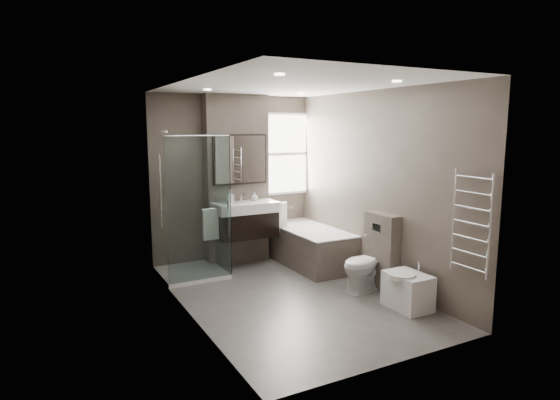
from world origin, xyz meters
TOP-DOWN VIEW (x-y plane):
  - room at (0.00, 0.00)m, footprint 2.70×3.90m
  - vanity_pier at (0.00, 1.77)m, footprint 1.00×0.25m
  - vanity at (0.00, 1.43)m, footprint 0.95×0.47m
  - mirror_cabinet at (0.00, 1.61)m, footprint 0.86×0.08m
  - towel_left at (-0.56, 1.40)m, footprint 0.24×0.06m
  - towel_right at (0.56, 1.40)m, footprint 0.24×0.06m
  - shower_enclosure at (-0.75, 1.35)m, footprint 0.90×0.90m
  - bathtub at (0.92, 1.10)m, footprint 0.75×1.60m
  - window at (0.90, 1.88)m, footprint 0.98×0.06m
  - toilet at (0.97, -0.24)m, footprint 0.77×0.54m
  - cistern_box at (1.21, -0.25)m, footprint 0.19×0.55m
  - bidet at (1.01, -0.96)m, footprint 0.45×0.53m
  - towel_radiator at (1.25, -1.60)m, footprint 0.03×0.49m
  - soap_bottle_a at (-0.23, 1.47)m, footprint 0.09×0.09m
  - soap_bottle_b at (0.19, 1.52)m, footprint 0.10×0.10m

SIDE VIEW (x-z plane):
  - bidet at x=1.01m, z-range -0.05..0.49m
  - bathtub at x=0.92m, z-range 0.03..0.60m
  - toilet at x=0.97m, z-range 0.00..0.72m
  - shower_enclosure at x=-0.75m, z-range -0.51..1.49m
  - cistern_box at x=1.21m, z-range 0.00..1.00m
  - towel_left at x=-0.56m, z-range 0.50..0.94m
  - towel_right at x=0.56m, z-range 0.50..0.94m
  - vanity at x=0.00m, z-range 0.41..1.07m
  - soap_bottle_b at x=0.19m, z-range 1.00..1.12m
  - soap_bottle_a at x=-0.23m, z-range 1.00..1.20m
  - towel_radiator at x=1.25m, z-range 0.57..1.67m
  - room at x=0.00m, z-range -0.05..2.65m
  - vanity_pier at x=0.00m, z-range 0.00..2.60m
  - mirror_cabinet at x=0.00m, z-range 1.25..2.01m
  - window at x=0.90m, z-range 1.01..2.34m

